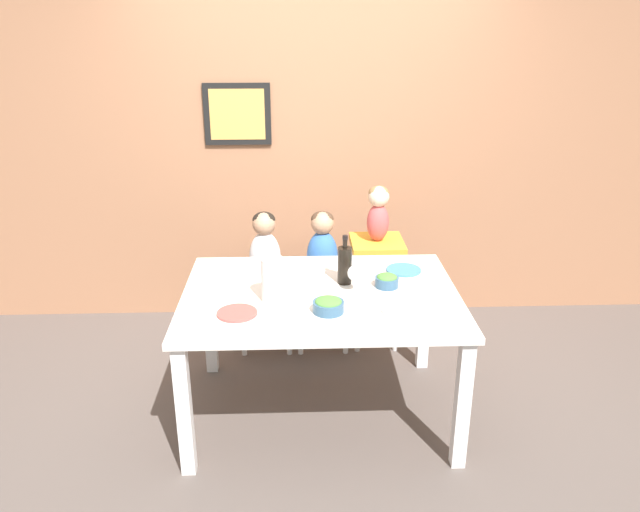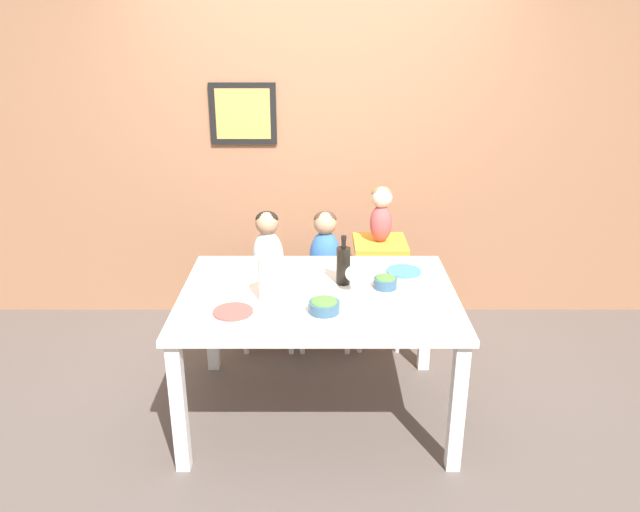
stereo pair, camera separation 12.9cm
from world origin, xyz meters
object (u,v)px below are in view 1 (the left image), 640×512
Objects in this scene: paper_towel_roll at (273,280)px; salad_bowl_small at (387,280)px; chair_far_left at (266,292)px; chair_far_center at (322,291)px; wine_glass_near at (354,274)px; dinner_plate_back_left at (257,268)px; dinner_plate_back_right at (404,270)px; person_baby_right at (378,210)px; dinner_plate_front_right at (401,310)px; person_child_center at (322,247)px; chair_right_highchair at (376,263)px; wine_bottle at (345,264)px; salad_bowl_large at (328,305)px; dinner_plate_front_left at (237,313)px; person_child_left at (265,248)px.

paper_towel_roll is 1.81× the size of salad_bowl_small.
chair_far_left is 1.00× the size of chair_far_center.
dinner_plate_back_left is (-0.55, 0.35, -0.10)m from wine_glass_near.
wine_glass_near is at bearing -137.75° from dinner_plate_back_right.
chair_far_left is 1.26× the size of person_baby_right.
paper_towel_roll reaches higher than dinner_plate_front_right.
dinner_plate_front_right is at bearing -71.56° from person_child_center.
chair_right_highchair is 0.90m from wine_glass_near.
salad_bowl_small is 0.79m from dinner_plate_back_left.
wine_bottle is at bearing 125.23° from dinner_plate_front_right.
wine_bottle reaches higher than chair_far_left.
salad_bowl_large is 0.78× the size of dinner_plate_front_right.
paper_towel_roll is 0.33m from salad_bowl_large.
dinner_plate_front_left is at bearing -128.16° from chair_right_highchair.
chair_right_highchair is at bearing 99.41° from dinner_plate_back_right.
chair_far_left is 0.77m from chair_right_highchair.
dinner_plate_back_right is (0.09, -0.54, 0.17)m from chair_right_highchair.
person_baby_right reaches higher than salad_bowl_small.
wine_glass_near reaches higher than dinner_plate_front_left.
person_child_left is at bearing 179.85° from chair_far_center.
dinner_plate_front_right is (-0.10, -0.53, 0.00)m from dinner_plate_back_right.
salad_bowl_large is at bearing -90.73° from person_child_center.
chair_right_highchair reaches higher than chair_far_center.
paper_towel_roll is (-0.66, -0.91, 0.28)m from chair_right_highchair.
person_child_left and person_child_center have the same top height.
dinner_plate_back_left is at bearing -148.52° from person_baby_right.
person_child_center is 0.97m from paper_towel_roll.
person_child_left is 2.43× the size of dinner_plate_back_left.
chair_far_left is 0.95× the size of person_child_left.
dinner_plate_back_right is at bearing 42.25° from wine_glass_near.
wine_bottle is 1.19× the size of paper_towel_roll.
chair_far_center is at bearing 49.20° from dinner_plate_back_left.
dinner_plate_back_right is at bearing 26.56° from paper_towel_roll.
chair_far_left is at bearing 122.29° from wine_glass_near.
salad_bowl_small is at bearing -46.97° from chair_far_left.
paper_towel_roll is (-0.66, -0.91, -0.09)m from person_baby_right.
wine_bottle is at bearing 165.18° from salad_bowl_small.
dinner_plate_front_left is (-0.84, -1.07, 0.17)m from chair_right_highchair.
chair_far_left is 2.30× the size of dinner_plate_front_right.
chair_far_center is at bearing 108.45° from dinner_plate_front_right.
person_child_left reaches higher than dinner_plate_front_left.
person_child_center is 2.08× the size of paper_towel_roll.
dinner_plate_front_right is at bearing -90.57° from person_baby_right.
person_baby_right is 0.78m from salad_bowl_small.
dinner_plate_back_left is at bearing 104.23° from paper_towel_roll.
person_baby_right is at bearing 31.48° from dinner_plate_back_left.
salad_bowl_small reaches higher than dinner_plate_front_right.
person_child_center is 3.09× the size of salad_bowl_large.
wine_glass_near is 0.44m from dinner_plate_back_right.
chair_far_center is 0.68m from person_baby_right.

